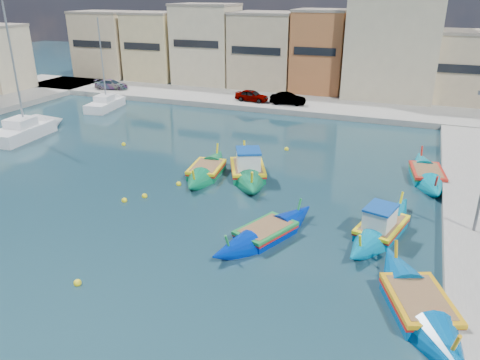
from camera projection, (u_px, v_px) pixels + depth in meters
The scene contains 14 objects.
ground at pixel (134, 231), 26.05m from camera, with size 160.00×160.00×0.00m, color #112A34.
north_quay at pixel (291, 104), 53.49m from camera, with size 80.00×8.00×0.60m, color gray.
north_townhouses at pixel (363, 57), 55.79m from camera, with size 83.20×7.87×10.19m.
church_block at pixel (396, 27), 53.92m from camera, with size 10.00×10.00×19.10m.
parked_cars at pixel (205, 92), 55.26m from camera, with size 27.70×2.65×1.30m.
luzzu_turquoise_cabin at pixel (381, 229), 25.61m from camera, with size 4.01×9.00×2.83m.
luzzu_blue_cabin at pixel (248, 171), 33.60m from camera, with size 5.97×9.31×3.27m.
luzzu_cyan_mid at pixel (427, 175), 33.09m from camera, with size 3.48×8.87×2.56m.
luzzu_green at pixel (207, 171), 33.88m from camera, with size 3.15×8.23×2.53m.
luzzu_blue_south at pixel (266, 233), 25.29m from camera, with size 4.85×8.29×2.37m.
luzzu_cyan_south at pixel (419, 306), 19.41m from camera, with size 5.44×8.99×2.74m.
yacht_north at pixel (112, 102), 53.86m from camera, with size 3.30×8.12×10.53m.
yacht_midnorth at pixel (37, 128), 43.69m from camera, with size 3.37×9.07×12.60m.
mooring_buoys at pixel (186, 190), 31.18m from camera, with size 21.50×22.43×0.36m.
Camera 1 is at (13.94, -19.25, 12.51)m, focal length 35.00 mm.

